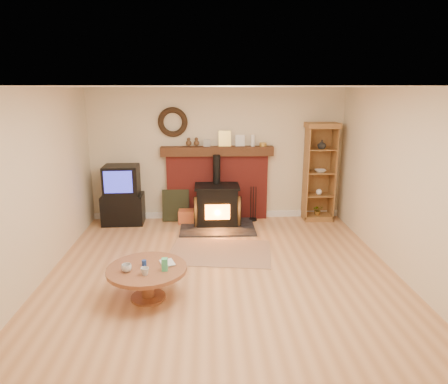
{
  "coord_description": "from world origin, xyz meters",
  "views": [
    {
      "loc": [
        -0.22,
        -5.1,
        2.59
      ],
      "look_at": [
        0.06,
        1.0,
        0.99
      ],
      "focal_mm": 32.0,
      "sensor_mm": 36.0,
      "label": 1
    }
  ],
  "objects_px": {
    "curio_cabinet": "(319,172)",
    "wood_stove": "(217,206)",
    "tv_unit": "(123,196)",
    "coffee_table": "(147,273)"
  },
  "relations": [
    {
      "from": "curio_cabinet",
      "to": "wood_stove",
      "type": "bearing_deg",
      "value": -172.23
    },
    {
      "from": "wood_stove",
      "to": "curio_cabinet",
      "type": "distance_m",
      "value": 2.14
    },
    {
      "from": "wood_stove",
      "to": "curio_cabinet",
      "type": "bearing_deg",
      "value": 7.77
    },
    {
      "from": "wood_stove",
      "to": "tv_unit",
      "type": "bearing_deg",
      "value": 174.05
    },
    {
      "from": "wood_stove",
      "to": "coffee_table",
      "type": "distance_m",
      "value": 2.94
    },
    {
      "from": "wood_stove",
      "to": "tv_unit",
      "type": "relative_size",
      "value": 1.22
    },
    {
      "from": "curio_cabinet",
      "to": "coffee_table",
      "type": "height_order",
      "value": "curio_cabinet"
    },
    {
      "from": "tv_unit",
      "to": "curio_cabinet",
      "type": "bearing_deg",
      "value": 1.28
    },
    {
      "from": "tv_unit",
      "to": "curio_cabinet",
      "type": "xyz_separation_m",
      "value": [
        3.87,
        0.09,
        0.42
      ]
    },
    {
      "from": "tv_unit",
      "to": "coffee_table",
      "type": "height_order",
      "value": "tv_unit"
    }
  ]
}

